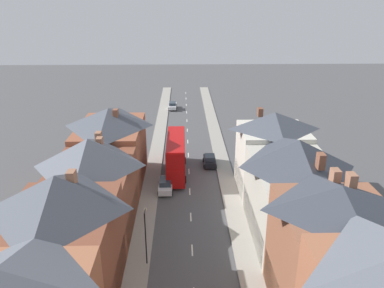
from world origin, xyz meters
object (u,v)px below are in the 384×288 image
double_decker_bus_lead (176,155)px  car_parked_right_a (166,185)px  street_lamp (146,234)px  car_near_blue (173,106)px  car_parked_left_a (210,160)px

double_decker_bus_lead → car_parked_right_a: size_ratio=2.44×
double_decker_bus_lead → street_lamp: size_ratio=1.96×
double_decker_bus_lead → street_lamp: bearing=-97.2°
car_near_blue → car_parked_left_a: size_ratio=1.14×
double_decker_bus_lead → car_parked_right_a: (-1.29, -5.01, -1.98)m
car_near_blue → street_lamp: size_ratio=0.79×
car_near_blue → car_parked_right_a: bearing=-90.0°
double_decker_bus_lead → car_near_blue: size_ratio=2.48×
car_parked_left_a → street_lamp: (-7.35, -21.89, 2.42)m
car_near_blue → street_lamp: bearing=-91.3°
double_decker_bus_lead → car_near_blue: double_decker_bus_lead is taller
car_near_blue → car_parked_left_a: (6.20, -30.59, 0.01)m
car_parked_left_a → car_parked_right_a: (-6.20, -7.63, 0.01)m
car_parked_right_a → street_lamp: size_ratio=0.80×
car_parked_right_a → street_lamp: street_lamp is taller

